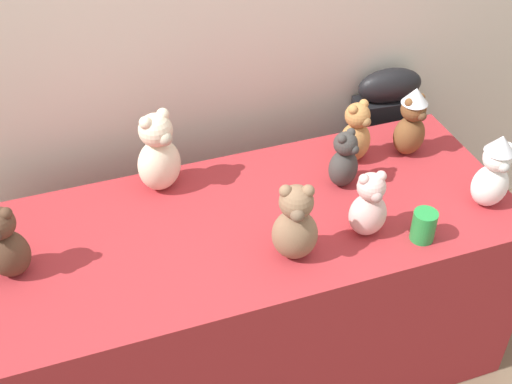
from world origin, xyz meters
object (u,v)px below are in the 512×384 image
Objects in this scene: display_table at (256,295)px; teddy_bear_cocoa at (5,244)px; teddy_bear_blush at (369,206)px; teddy_bear_charcoal at (344,160)px; party_cup_green at (424,226)px; teddy_bear_cream at (158,154)px; teddy_bear_mocha at (295,224)px; teddy_bear_caramel at (356,133)px; instrument_case at (379,160)px; teddy_bear_chestnut at (411,122)px; teddy_bear_snow at (494,172)px.

teddy_bear_cocoa is (-0.80, 0.01, 0.51)m from display_table.
teddy_bear_blush reaches higher than display_table.
teddy_bear_blush is at bearing -29.40° from display_table.
party_cup_green is at bearing -99.26° from teddy_bear_charcoal.
teddy_bear_blush is (0.59, -0.46, -0.03)m from teddy_bear_cream.
teddy_bear_mocha is 0.42m from teddy_bear_charcoal.
teddy_bear_mocha is 0.58m from teddy_bear_caramel.
instrument_case is at bearing 22.15° from teddy_bear_caramel.
teddy_bear_charcoal is at bearing -128.99° from instrument_case.
teddy_bear_cream reaches higher than teddy_bear_cocoa.
teddy_bear_mocha is at bearing -130.20° from instrument_case.
teddy_bear_cocoa is 1.48m from teddy_bear_chestnut.
teddy_bear_chestnut is 2.58× the size of party_cup_green.
display_table is 8.00× the size of teddy_bear_charcoal.
teddy_bear_cocoa is 1.14m from teddy_bear_blush.
party_cup_green is at bearing -161.81° from teddy_bear_snow.
teddy_bear_cocoa is 1.32m from party_cup_green.
teddy_bear_blush is at bearing -118.13° from instrument_case.
teddy_bear_cream reaches higher than teddy_bear_chestnut.
teddy_bear_blush is (-0.46, 0.00, -0.02)m from teddy_bear_snow.
teddy_bear_chestnut is at bearing 109.61° from teddy_bear_snow.
teddy_bear_cocoa reaches higher than display_table.
teddy_bear_snow is 0.51m from teddy_bear_charcoal.
teddy_bear_mocha is (0.06, -0.20, 0.52)m from display_table.
teddy_bear_snow reaches higher than teddy_bear_caramel.
teddy_bear_cocoa is 1.16m from teddy_bear_charcoal.
teddy_bear_mocha is 1.15× the size of teddy_bear_blush.
display_table is 6.39× the size of teddy_bear_mocha.
teddy_bear_caramel and teddy_bear_blush have the same top height.
party_cup_green is (0.75, -0.55, -0.09)m from teddy_bear_cream.
teddy_bear_charcoal reaches higher than instrument_case.
teddy_bear_blush reaches higher than party_cup_green.
display_table is 7.31× the size of teddy_bear_caramel.
teddy_bear_snow is at bearing -73.35° from teddy_bear_caramel.
teddy_bear_cocoa is at bearing 166.14° from teddy_bear_caramel.
party_cup_green is (0.43, -0.07, -0.08)m from teddy_bear_mocha.
teddy_bear_snow is at bearing -61.00° from teddy_bear_charcoal.
party_cup_green is (-0.29, -0.78, 0.35)m from instrument_case.
teddy_bear_cream reaches higher than party_cup_green.
teddy_bear_charcoal is at bearing -43.46° from teddy_bear_cream.
teddy_bear_caramel is at bearing -130.47° from instrument_case.
teddy_bear_snow is at bearing 15.44° from party_cup_green.
party_cup_green is at bearing -105.43° from instrument_case.
display_table is 0.71m from teddy_bear_caramel.
teddy_bear_chestnut reaches higher than teddy_bear_cocoa.
teddy_bear_cream is 1.19× the size of teddy_bear_cocoa.
teddy_bear_charcoal is at bearing 109.74° from party_cup_green.
teddy_bear_caramel is at bearing 64.18° from teddy_bear_mocha.
teddy_bear_chestnut reaches higher than display_table.
party_cup_green is at bearing -26.10° from teddy_bear_blush.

